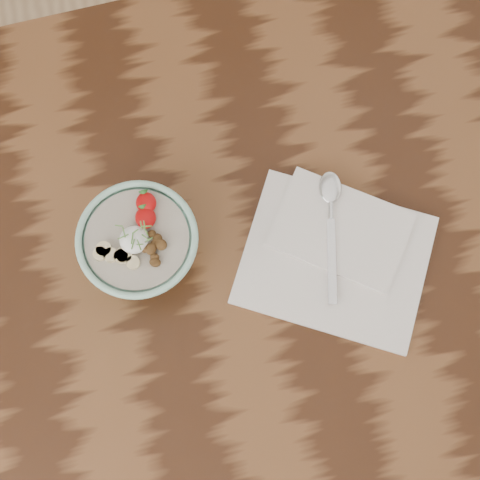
% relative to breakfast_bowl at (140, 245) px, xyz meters
% --- Properties ---
extents(table, '(1.60, 0.90, 0.75)m').
position_rel_breakfast_bowl_xyz_m(table, '(0.21, -0.01, -0.15)').
color(table, '#341A0D').
rests_on(table, ground).
extents(breakfast_bowl, '(0.17, 0.17, 0.11)m').
position_rel_breakfast_bowl_xyz_m(breakfast_bowl, '(0.00, 0.00, 0.00)').
color(breakfast_bowl, '#98CDB7').
rests_on(breakfast_bowl, table).
extents(napkin, '(0.34, 0.32, 0.02)m').
position_rel_breakfast_bowl_xyz_m(napkin, '(0.27, -0.07, -0.05)').
color(napkin, white).
rests_on(napkin, table).
extents(spoon, '(0.08, 0.20, 0.01)m').
position_rel_breakfast_bowl_xyz_m(spoon, '(0.28, -0.00, -0.04)').
color(spoon, silver).
rests_on(spoon, napkin).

